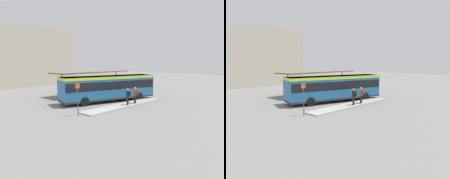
# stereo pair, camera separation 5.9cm
# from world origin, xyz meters

# --- Properties ---
(ground_plane) EXTENTS (120.00, 120.00, 0.00)m
(ground_plane) POSITION_xyz_m (0.00, 0.00, 0.00)
(ground_plane) COLOR slate
(curb_island) EXTENTS (11.30, 1.80, 0.12)m
(curb_island) POSITION_xyz_m (-0.57, -2.98, 0.06)
(curb_island) COLOR #9E9E99
(curb_island) RESTS_ON ground_plane
(city_bus) EXTENTS (11.69, 5.66, 2.99)m
(city_bus) POSITION_xyz_m (0.01, -0.00, 1.76)
(city_bus) COLOR #1E6093
(city_bus) RESTS_ON ground_plane
(pedestrian_waiting) EXTENTS (0.48, 0.52, 1.78)m
(pedestrian_waiting) POSITION_xyz_m (0.66, -3.40, 1.14)
(pedestrian_waiting) COLOR #232328
(pedestrian_waiting) RESTS_ON curb_island
(pedestrian_companion) EXTENTS (0.50, 0.54, 1.74)m
(pedestrian_companion) POSITION_xyz_m (-0.59, -3.38, 1.12)
(pedestrian_companion) COLOR #232328
(pedestrian_companion) RESTS_ON curb_island
(bicycle_blue) EXTENTS (0.48, 1.57, 0.68)m
(bicycle_blue) POSITION_xyz_m (7.93, 0.23, 0.34)
(bicycle_blue) COLOR black
(bicycle_blue) RESTS_ON ground_plane
(bicycle_orange) EXTENTS (0.48, 1.74, 0.75)m
(bicycle_orange) POSITION_xyz_m (7.92, 0.90, 0.38)
(bicycle_orange) COLOR black
(bicycle_orange) RESTS_ON ground_plane
(station_shelter) EXTENTS (11.98, 3.45, 3.25)m
(station_shelter) POSITION_xyz_m (2.61, 5.78, 3.12)
(station_shelter) COLOR #706656
(station_shelter) RESTS_ON ground_plane
(potted_planter_near_shelter) EXTENTS (0.71, 0.71, 1.22)m
(potted_planter_near_shelter) POSITION_xyz_m (1.58, 3.43, 0.64)
(potted_planter_near_shelter) COLOR slate
(potted_planter_near_shelter) RESTS_ON ground_plane
(platform_sign) EXTENTS (0.44, 0.08, 2.80)m
(platform_sign) POSITION_xyz_m (-6.73, -2.79, 1.56)
(platform_sign) COLOR #4C4C51
(platform_sign) RESTS_ON ground_plane
(station_building) EXTENTS (21.55, 10.12, 10.98)m
(station_building) POSITION_xyz_m (-0.09, 24.68, 5.49)
(station_building) COLOR #BCB29E
(station_building) RESTS_ON ground_plane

